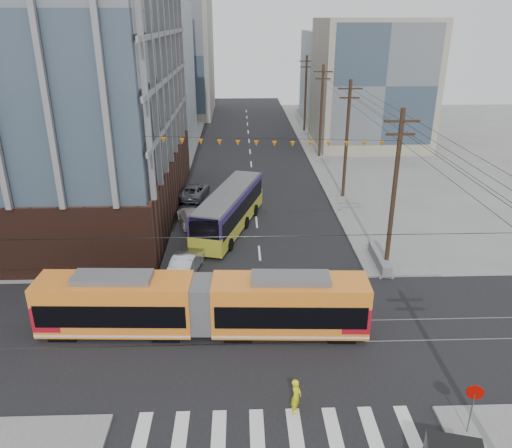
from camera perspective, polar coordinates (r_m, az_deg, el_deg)
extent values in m
plane|color=slate|center=(24.85, 1.78, -17.59)|extent=(160.00, 160.00, 0.00)
cube|color=#8C99A5|center=(72.99, -14.92, 16.31)|extent=(18.00, 16.00, 18.00)
cube|color=gray|center=(69.64, 12.98, 15.39)|extent=(14.00, 14.00, 16.00)
cube|color=gray|center=(92.02, -10.38, 18.45)|extent=(16.00, 18.00, 20.00)
cube|color=#8C99A5|center=(89.55, 11.00, 16.37)|extent=(16.00, 16.00, 14.00)
cylinder|color=black|center=(76.33, 5.68, 14.52)|extent=(0.30, 0.30, 11.00)
imported|color=#ACAFBB|center=(34.22, -7.87, -4.24)|extent=(2.39, 4.57, 1.43)
imported|color=#B5B5B5|center=(41.78, -7.38, 0.84)|extent=(3.20, 5.15, 1.39)
imported|color=#4B4F56|center=(47.96, -7.13, 3.73)|extent=(3.10, 5.31, 1.39)
imported|color=yellow|center=(22.83, 4.60, -19.08)|extent=(0.63, 0.75, 1.75)
cube|color=gray|center=(35.91, 13.93, -3.89)|extent=(1.08, 4.33, 0.86)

